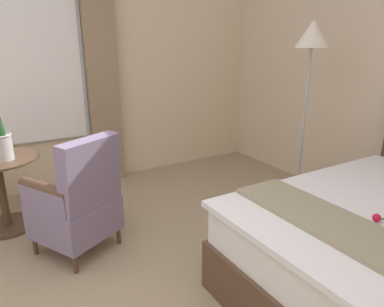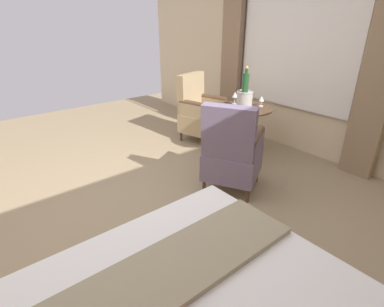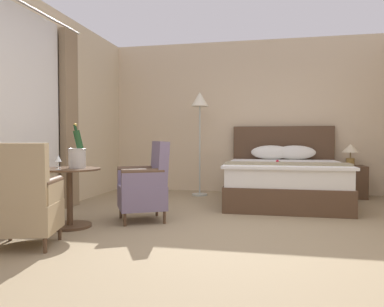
{
  "view_description": "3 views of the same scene",
  "coord_description": "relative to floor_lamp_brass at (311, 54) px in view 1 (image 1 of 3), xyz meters",
  "views": [
    {
      "loc": [
        1.51,
        -0.12,
        1.63
      ],
      "look_at": [
        -0.23,
        0.92,
        0.98
      ],
      "focal_mm": 32.0,
      "sensor_mm": 36.0,
      "label": 1
    },
    {
      "loc": [
        1.05,
        2.3,
        1.73
      ],
      "look_at": [
        -0.36,
        0.59,
        0.71
      ],
      "focal_mm": 28.0,
      "sensor_mm": 36.0,
      "label": 2
    },
    {
      "loc": [
        0.44,
        -4.04,
        1.01
      ],
      "look_at": [
        -0.58,
        0.8,
        0.82
      ],
      "focal_mm": 35.0,
      "sensor_mm": 36.0,
      "label": 3
    }
  ],
  "objects": [
    {
      "name": "armchair_by_window",
      "position": [
        -0.27,
        -2.21,
        -1.12
      ],
      "size": [
        0.76,
        0.74,
        0.99
      ],
      "color": "#4F3725",
      "rests_on": "ground"
    },
    {
      "name": "floor_lamp_brass",
      "position": [
        0.0,
        0.0,
        0.0
      ],
      "size": [
        0.32,
        0.32,
        1.86
      ],
      "color": "#B3BAB2",
      "rests_on": "ground"
    },
    {
      "name": "side_table_round",
      "position": [
        -1.02,
        -2.71,
        -1.17
      ],
      "size": [
        0.7,
        0.7,
        0.68
      ],
      "color": "#4F3725",
      "rests_on": "ground"
    },
    {
      "name": "wine_glass_near_bucket",
      "position": [
        -1.21,
        -2.62,
        -0.78
      ],
      "size": [
        0.07,
        0.07,
        0.13
      ],
      "color": "white",
      "rests_on": "side_table_round"
    },
    {
      "name": "champagne_bucket",
      "position": [
        -0.94,
        -2.66,
        -0.72
      ],
      "size": [
        0.21,
        0.21,
        0.52
      ],
      "color": "#BAB7B2",
      "rests_on": "side_table_round"
    }
  ]
}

